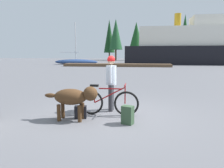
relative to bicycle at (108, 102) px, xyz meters
name	(u,v)px	position (x,y,z in m)	size (l,w,h in m)	color
ground_plane	(112,115)	(0.10, 0.04, -0.39)	(160.00, 160.00, 0.00)	slate
bicycle	(108,102)	(0.00, 0.00, 0.00)	(1.74, 0.44, 0.91)	black
person_cyclist	(111,78)	(0.01, 0.51, 0.64)	(0.32, 0.53, 1.70)	#333338
dog	(74,97)	(-0.81, -0.58, 0.24)	(1.45, 0.50, 0.92)	#472D19
backpack	(128,115)	(0.61, -0.69, -0.15)	(0.28, 0.20, 0.47)	#334C33
handbag_pannier	(81,112)	(-0.70, -0.40, -0.21)	(0.32, 0.18, 0.35)	black
dock_pier	(117,65)	(-2.69, 23.64, -0.19)	(15.22, 2.06, 0.40)	brown
ferry_boat	(194,47)	(9.69, 32.33, 2.66)	(23.20, 7.19, 8.68)	black
sailboat_moored	(76,62)	(-10.17, 27.99, 0.10)	(7.48, 2.10, 6.95)	navy
pine_tree_far_left	(116,34)	(-6.42, 51.30, 6.69)	(3.65, 3.65, 11.23)	#4C331E
pine_tree_center	(136,37)	(-0.94, 52.93, 6.09)	(4.14, 4.14, 10.48)	#4C331E
pine_tree_far_right	(185,33)	(11.77, 52.13, 6.82)	(2.98, 2.98, 12.10)	#4C331E
pine_tree_mid_back	(109,36)	(-9.14, 57.00, 6.73)	(3.29, 3.29, 12.05)	#4C331E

